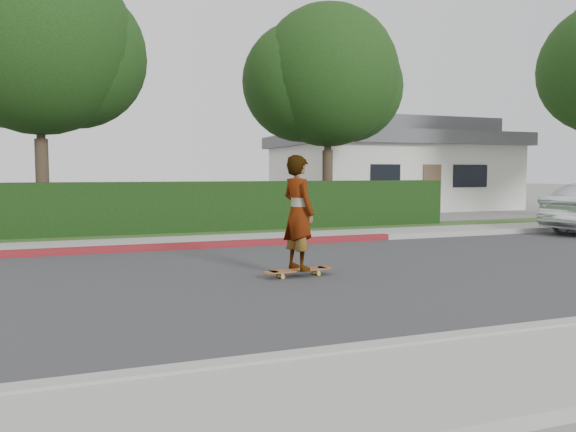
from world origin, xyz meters
The scene contains 12 objects.
ground centered at (0.00, 0.00, 0.00)m, with size 120.00×120.00×0.00m, color slate.
road centered at (0.00, 0.00, 0.01)m, with size 60.00×8.00×0.01m, color #2D2D30.
curb_far centered at (0.00, 4.10, 0.07)m, with size 60.00×0.20×0.15m, color #9E9E99.
curb_red_section centered at (-5.00, 4.10, 0.08)m, with size 12.00×0.21×0.15m, color maroon.
sidewalk_far centered at (0.00, 5.00, 0.06)m, with size 60.00×1.60×0.12m, color gray.
planting_strip centered at (0.00, 6.60, 0.05)m, with size 60.00×1.60×0.10m, color #2D4C1E.
hedge centered at (-3.00, 7.20, 0.75)m, with size 15.00×1.00×1.50m, color black.
tree_left centered at (-7.51, 8.69, 5.26)m, with size 5.99×5.21×8.00m.
tree_center centered at (1.49, 9.19, 4.90)m, with size 5.66×4.84×7.44m.
house centered at (8.00, 16.00, 2.10)m, with size 10.60×8.60×4.30m.
skateboard centered at (-3.06, 0.04, 0.11)m, with size 1.29×0.38×0.12m.
skateboarder centered at (-3.06, 0.04, 1.09)m, with size 0.70×0.46×1.93m, color white.
Camera 1 is at (-6.47, -8.71, 1.77)m, focal length 35.00 mm.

